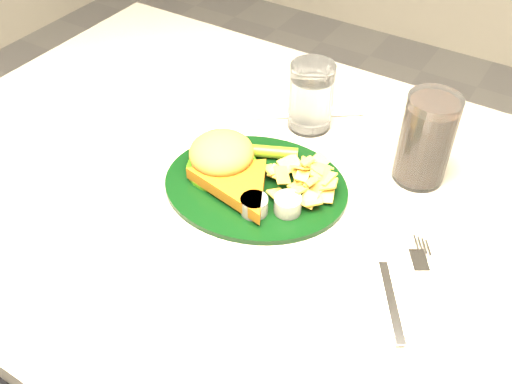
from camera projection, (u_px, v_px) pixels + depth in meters
table at (265, 337)px, 1.10m from camera, size 1.20×0.80×0.75m
dinner_plate at (256, 172)px, 0.83m from camera, size 0.33×0.29×0.06m
water_glass at (311, 97)px, 0.93m from camera, size 0.07×0.07×0.11m
cola_glass at (426, 140)px, 0.82m from camera, size 0.09×0.09×0.14m
fork_napkin at (394, 296)px, 0.70m from camera, size 0.19×0.20×0.01m
ramekin at (208, 121)px, 0.96m from camera, size 0.04×0.04×0.02m
wrapped_straw at (299, 115)px, 0.98m from camera, size 0.23×0.20×0.01m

